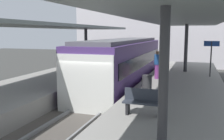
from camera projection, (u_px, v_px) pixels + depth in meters
ground_plane at (94, 111)px, 12.11m from camera, size 80.00×80.00×0.00m
platform_left at (26, 95)px, 13.22m from camera, size 4.40×28.00×1.00m
platform_right at (176, 109)px, 10.86m from camera, size 4.40×28.00×1.00m
track_ballast at (94, 109)px, 12.10m from camera, size 3.20×28.00×0.20m
rail_near_side at (80, 105)px, 12.30m from camera, size 0.08×28.00×0.14m
rail_far_side at (108, 107)px, 11.85m from camera, size 0.08×28.00×0.14m
commuter_train at (123, 63)px, 16.69m from camera, size 2.78×12.38×3.10m
canopy_left at (39, 26)px, 14.02m from camera, size 4.18×21.00×3.18m
canopy_right at (182, 19)px, 11.62m from camera, size 4.18×21.00×3.46m
platform_bench at (144, 101)px, 8.40m from camera, size 1.40×0.41×0.86m
platform_sign at (211, 51)px, 15.63m from camera, size 0.90×0.08×2.21m
litter_bin at (147, 84)px, 11.60m from camera, size 0.44×0.44×0.80m
passenger_near_bench at (157, 64)px, 15.07m from camera, size 0.36×0.36×1.66m
station_building_backdrop at (157, 18)px, 30.15m from camera, size 18.00×6.00×11.00m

